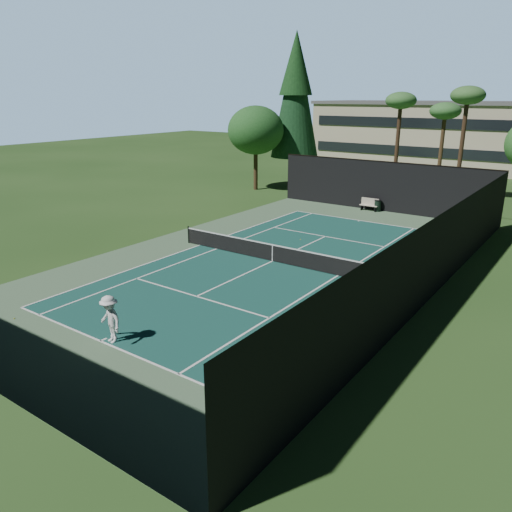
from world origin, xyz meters
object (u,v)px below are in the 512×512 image
(tennis_ball_c, at_px, (300,240))
(tennis_ball_b, at_px, (235,248))
(tennis_net, at_px, (272,252))
(park_bench, at_px, (369,204))
(trash_bin, at_px, (378,206))
(tennis_ball_a, at_px, (14,319))
(tennis_ball_d, at_px, (239,238))
(player, at_px, (110,319))

(tennis_ball_c, bearing_deg, tennis_ball_b, -121.08)
(tennis_net, height_order, park_bench, tennis_net)
(tennis_net, xyz_separation_m, trash_bin, (-0.17, 15.65, -0.08))
(tennis_ball_a, xyz_separation_m, tennis_ball_d, (0.18, 15.36, 0.00))
(park_bench, bearing_deg, tennis_ball_d, -105.66)
(park_bench, distance_m, trash_bin, 0.67)
(tennis_net, xyz_separation_m, player, (0.38, -11.63, 0.38))
(tennis_net, distance_m, tennis_ball_b, 3.46)
(player, distance_m, tennis_ball_b, 13.01)
(park_bench, bearing_deg, tennis_ball_b, -99.68)
(tennis_net, bearing_deg, player, -88.13)
(tennis_ball_a, relative_size, trash_bin, 0.06)
(tennis_ball_a, bearing_deg, tennis_ball_c, 78.20)
(tennis_ball_b, distance_m, trash_bin, 15.18)
(player, xyz_separation_m, tennis_ball_c, (-1.34, 16.37, -0.91))
(tennis_ball_c, height_order, trash_bin, trash_bin)
(tennis_net, bearing_deg, tennis_ball_b, 166.38)
(tennis_net, distance_m, tennis_ball_a, 13.52)
(tennis_ball_a, distance_m, tennis_ball_d, 15.36)
(player, relative_size, trash_bin, 1.99)
(tennis_ball_b, relative_size, park_bench, 0.05)
(player, bearing_deg, tennis_ball_b, 117.88)
(tennis_ball_b, bearing_deg, player, -73.40)
(player, bearing_deg, park_bench, 103.81)
(tennis_ball_b, distance_m, park_bench, 14.93)
(tennis_ball_a, height_order, tennis_ball_d, tennis_ball_d)
(tennis_net, xyz_separation_m, tennis_ball_a, (-4.60, -12.70, -0.53))
(park_bench, height_order, trash_bin, park_bench)
(tennis_net, distance_m, player, 11.64)
(tennis_net, relative_size, tennis_ball_b, 177.28)
(park_bench, bearing_deg, tennis_net, -86.98)
(player, height_order, tennis_ball_a, player)
(tennis_net, distance_m, tennis_ball_c, 4.86)
(trash_bin, bearing_deg, player, -88.85)
(player, xyz_separation_m, tennis_ball_b, (-3.71, 12.43, -0.91))
(tennis_ball_d, bearing_deg, tennis_net, -31.01)
(tennis_ball_a, height_order, trash_bin, trash_bin)
(tennis_ball_b, height_order, park_bench, park_bench)
(player, bearing_deg, tennis_ball_d, 119.86)
(player, bearing_deg, tennis_net, 103.15)
(player, distance_m, tennis_ball_d, 15.10)
(park_bench, bearing_deg, player, -87.47)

